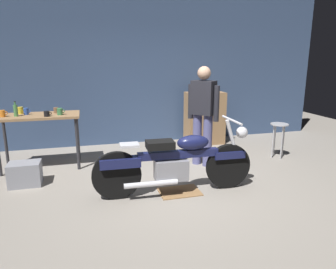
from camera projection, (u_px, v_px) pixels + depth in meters
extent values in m
plane|color=gray|center=(184.00, 192.00, 4.31)|extent=(12.00, 12.00, 0.00)
cube|color=#384C70|center=(144.00, 70.00, 6.56)|extent=(8.00, 0.12, 3.10)
cube|color=#99724C|center=(38.00, 116.00, 5.06)|extent=(1.30, 0.64, 0.04)
cylinder|color=#2D2D33|center=(77.00, 144.00, 5.08)|extent=(0.05, 0.05, 0.86)
cylinder|color=#2D2D33|center=(5.00, 141.00, 5.27)|extent=(0.05, 0.05, 0.86)
cylinder|color=#2D2D33|center=(78.00, 137.00, 5.56)|extent=(0.05, 0.05, 0.86)
cylinder|color=black|center=(228.00, 166.00, 4.37)|extent=(0.64, 0.09, 0.64)
cylinder|color=black|center=(117.00, 176.00, 4.02)|extent=(0.64, 0.09, 0.64)
cube|color=#191E4C|center=(229.00, 154.00, 4.32)|extent=(0.44, 0.15, 0.10)
cube|color=#191E4C|center=(120.00, 162.00, 3.99)|extent=(0.53, 0.20, 0.12)
cube|color=gray|center=(171.00, 170.00, 4.18)|extent=(0.45, 0.25, 0.28)
cube|color=#191E4C|center=(178.00, 154.00, 4.15)|extent=(1.10, 0.14, 0.10)
ellipsoid|color=#191E4C|center=(193.00, 142.00, 4.16)|extent=(0.45, 0.23, 0.20)
cube|color=black|center=(160.00, 145.00, 4.06)|extent=(0.37, 0.25, 0.10)
cube|color=silver|center=(129.00, 145.00, 3.97)|extent=(0.25, 0.21, 0.03)
cylinder|color=silver|center=(233.00, 143.00, 4.30)|extent=(0.27, 0.06, 0.68)
cylinder|color=silver|center=(232.00, 120.00, 4.21)|extent=(0.05, 0.60, 0.03)
sphere|color=silver|center=(242.00, 132.00, 4.29)|extent=(0.16, 0.16, 0.16)
cylinder|color=silver|center=(151.00, 184.00, 4.01)|extent=(0.70, 0.09, 0.07)
cylinder|color=slate|center=(208.00, 141.00, 5.25)|extent=(0.15, 0.15, 0.88)
cylinder|color=slate|center=(197.00, 139.00, 5.36)|extent=(0.15, 0.15, 0.88)
cube|color=#26262D|center=(203.00, 98.00, 5.13)|extent=(0.41, 0.43, 0.56)
cylinder|color=#26262D|center=(216.00, 104.00, 5.02)|extent=(0.09, 0.09, 0.58)
cylinder|color=#26262D|center=(191.00, 101.00, 5.28)|extent=(0.09, 0.09, 0.58)
sphere|color=tan|center=(204.00, 73.00, 5.04)|extent=(0.22, 0.22, 0.22)
cylinder|color=#B2B2B7|center=(280.00, 124.00, 5.64)|extent=(0.32, 0.32, 0.02)
cylinder|color=#B2B2B7|center=(283.00, 141.00, 5.74)|extent=(0.02, 0.02, 0.62)
cylinder|color=#B2B2B7|center=(275.00, 140.00, 5.82)|extent=(0.02, 0.02, 0.62)
cylinder|color=#B2B2B7|center=(273.00, 142.00, 5.69)|extent=(0.02, 0.02, 0.62)
cylinder|color=#B2B2B7|center=(282.00, 143.00, 5.61)|extent=(0.02, 0.02, 0.62)
cube|color=#99724C|center=(205.00, 118.00, 6.64)|extent=(0.80, 0.44, 1.10)
sphere|color=tan|center=(209.00, 106.00, 6.35)|extent=(0.04, 0.04, 0.04)
sphere|color=tan|center=(209.00, 120.00, 6.42)|extent=(0.04, 0.04, 0.04)
sphere|color=tan|center=(208.00, 134.00, 6.49)|extent=(0.04, 0.04, 0.04)
cube|color=olive|center=(180.00, 192.00, 4.29)|extent=(0.56, 0.40, 0.01)
cube|color=gray|center=(25.00, 174.00, 4.49)|extent=(0.44, 0.32, 0.34)
cylinder|color=black|center=(47.00, 114.00, 4.90)|extent=(0.09, 0.09, 0.09)
torus|color=black|center=(50.00, 113.00, 4.91)|extent=(0.05, 0.01, 0.05)
cylinder|color=#3D7F4C|center=(60.00, 112.00, 5.03)|extent=(0.09, 0.09, 0.11)
torus|color=#3D7F4C|center=(63.00, 111.00, 5.04)|extent=(0.06, 0.01, 0.06)
cylinder|color=yellow|center=(20.00, 110.00, 5.14)|extent=(0.08, 0.08, 0.11)
torus|color=yellow|center=(23.00, 110.00, 5.15)|extent=(0.06, 0.01, 0.06)
cylinder|color=#2D51AD|center=(26.00, 111.00, 5.05)|extent=(0.07, 0.07, 0.11)
torus|color=#2D51AD|center=(29.00, 111.00, 5.06)|extent=(0.06, 0.01, 0.06)
cylinder|color=orange|center=(2.00, 114.00, 4.86)|extent=(0.08, 0.08, 0.11)
torus|color=orange|center=(6.00, 113.00, 4.87)|extent=(0.06, 0.01, 0.06)
cylinder|color=brown|center=(56.00, 110.00, 5.21)|extent=(0.08, 0.08, 0.09)
torus|color=brown|center=(59.00, 110.00, 5.22)|extent=(0.05, 0.01, 0.05)
cylinder|color=#4C8C4C|center=(16.00, 111.00, 4.90)|extent=(0.06, 0.06, 0.18)
cylinder|color=#4C8C4C|center=(15.00, 103.00, 4.87)|extent=(0.03, 0.03, 0.05)
cylinder|color=black|center=(15.00, 102.00, 4.86)|extent=(0.03, 0.03, 0.01)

